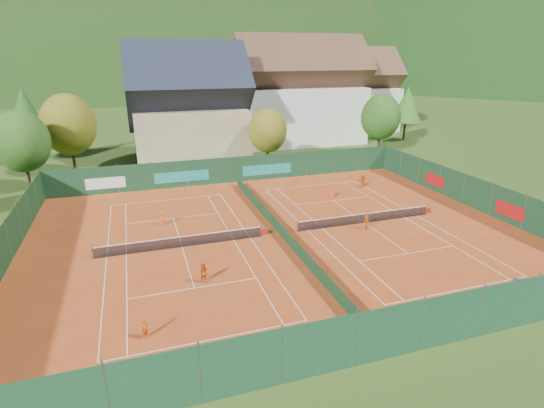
{
  "coord_description": "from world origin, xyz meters",
  "views": [
    {
      "loc": [
        -10.7,
        -30.48,
        14.14
      ],
      "look_at": [
        0.0,
        2.0,
        2.0
      ],
      "focal_mm": 28.0,
      "sensor_mm": 36.0,
      "label": 1
    }
  ],
  "objects_px": {
    "hotel_block_a": "(300,97)",
    "hotel_block_b": "(352,95)",
    "chalet": "(189,111)",
    "player_right_far_a": "(332,192)",
    "player_left_far": "(161,218)",
    "ball_hopper": "(517,281)",
    "player_left_near": "(145,329)",
    "player_left_mid": "(203,273)",
    "player_right_far_b": "(362,181)",
    "player_right_near": "(366,221)"
  },
  "relations": [
    {
      "from": "player_right_far_a",
      "to": "chalet",
      "type": "bearing_deg",
      "value": -72.35
    },
    {
      "from": "player_left_far",
      "to": "player_right_far_a",
      "type": "bearing_deg",
      "value": -179.49
    },
    {
      "from": "player_left_near",
      "to": "player_left_mid",
      "type": "bearing_deg",
      "value": 6.81
    },
    {
      "from": "hotel_block_a",
      "to": "hotel_block_b",
      "type": "xyz_separation_m",
      "value": [
        14.0,
        8.0,
        -0.76
      ]
    },
    {
      "from": "player_left_mid",
      "to": "player_left_far",
      "type": "bearing_deg",
      "value": 132.23
    },
    {
      "from": "player_left_near",
      "to": "player_right_far_b",
      "type": "bearing_deg",
      "value": -4.03
    },
    {
      "from": "hotel_block_b",
      "to": "player_left_near",
      "type": "xyz_separation_m",
      "value": [
        -41.18,
        -54.7,
        -6.02
      ]
    },
    {
      "from": "chalet",
      "to": "player_right_far_b",
      "type": "distance_m",
      "value": 26.67
    },
    {
      "from": "hotel_block_a",
      "to": "player_right_far_b",
      "type": "relative_size",
      "value": 14.99
    },
    {
      "from": "player_left_mid",
      "to": "hotel_block_a",
      "type": "bearing_deg",
      "value": 93.66
    },
    {
      "from": "chalet",
      "to": "player_left_mid",
      "type": "distance_m",
      "value": 36.69
    },
    {
      "from": "hotel_block_a",
      "to": "player_right_far_b",
      "type": "xyz_separation_m",
      "value": [
        -2.81,
        -26.36,
        -6.66
      ]
    },
    {
      "from": "chalet",
      "to": "player_right_far_a",
      "type": "bearing_deg",
      "value": -63.68
    },
    {
      "from": "player_left_mid",
      "to": "player_left_near",
      "type": "bearing_deg",
      "value": -96.62
    },
    {
      "from": "hotel_block_b",
      "to": "player_right_far_a",
      "type": "height_order",
      "value": "hotel_block_b"
    },
    {
      "from": "player_left_far",
      "to": "ball_hopper",
      "type": "bearing_deg",
      "value": 132.51
    },
    {
      "from": "chalet",
      "to": "player_right_far_b",
      "type": "bearing_deg",
      "value": -51.51
    },
    {
      "from": "hotel_block_b",
      "to": "player_left_far",
      "type": "height_order",
      "value": "hotel_block_b"
    },
    {
      "from": "ball_hopper",
      "to": "player_left_mid",
      "type": "xyz_separation_m",
      "value": [
        -18.77,
        6.91,
        0.16
      ]
    },
    {
      "from": "player_left_near",
      "to": "player_right_far_a",
      "type": "relative_size",
      "value": 0.93
    },
    {
      "from": "player_left_near",
      "to": "player_left_mid",
      "type": "height_order",
      "value": "player_left_mid"
    },
    {
      "from": "chalet",
      "to": "hotel_block_b",
      "type": "height_order",
      "value": "chalet"
    },
    {
      "from": "chalet",
      "to": "hotel_block_b",
      "type": "relative_size",
      "value": 0.94
    },
    {
      "from": "ball_hopper",
      "to": "player_right_far_b",
      "type": "relative_size",
      "value": 0.56
    },
    {
      "from": "hotel_block_a",
      "to": "player_right_far_b",
      "type": "height_order",
      "value": "hotel_block_a"
    },
    {
      "from": "hotel_block_b",
      "to": "player_right_far_a",
      "type": "bearing_deg",
      "value": -120.56
    },
    {
      "from": "hotel_block_b",
      "to": "player_right_far_a",
      "type": "relative_size",
      "value": 13.52
    },
    {
      "from": "chalet",
      "to": "player_right_near",
      "type": "distance_m",
      "value": 33.49
    },
    {
      "from": "player_left_mid",
      "to": "player_left_far",
      "type": "height_order",
      "value": "player_left_mid"
    },
    {
      "from": "hotel_block_a",
      "to": "player_right_far_a",
      "type": "distance_m",
      "value": 30.57
    },
    {
      "from": "hotel_block_b",
      "to": "player_right_far_a",
      "type": "distance_m",
      "value": 43.15
    },
    {
      "from": "ball_hopper",
      "to": "player_left_near",
      "type": "height_order",
      "value": "player_left_near"
    },
    {
      "from": "hotel_block_b",
      "to": "ball_hopper",
      "type": "bearing_deg",
      "value": -108.05
    },
    {
      "from": "player_left_mid",
      "to": "player_right_far_b",
      "type": "relative_size",
      "value": 1.0
    },
    {
      "from": "hotel_block_a",
      "to": "player_right_near",
      "type": "distance_m",
      "value": 38.86
    },
    {
      "from": "player_left_near",
      "to": "chalet",
      "type": "bearing_deg",
      "value": 34.76
    },
    {
      "from": "player_right_far_b",
      "to": "hotel_block_b",
      "type": "bearing_deg",
      "value": -120.27
    },
    {
      "from": "chalet",
      "to": "hotel_block_a",
      "type": "height_order",
      "value": "hotel_block_a"
    },
    {
      "from": "chalet",
      "to": "ball_hopper",
      "type": "xyz_separation_m",
      "value": [
        14.47,
        -42.86,
        -6.07
      ]
    },
    {
      "from": "player_right_near",
      "to": "player_right_far_b",
      "type": "height_order",
      "value": "player_right_near"
    },
    {
      "from": "player_left_near",
      "to": "player_right_far_a",
      "type": "height_order",
      "value": "player_right_far_a"
    },
    {
      "from": "hotel_block_b",
      "to": "player_left_far",
      "type": "bearing_deg",
      "value": -135.16
    },
    {
      "from": "hotel_block_a",
      "to": "player_left_near",
      "type": "xyz_separation_m",
      "value": [
        -27.18,
        -46.7,
        -6.79
      ]
    },
    {
      "from": "player_left_mid",
      "to": "player_right_far_b",
      "type": "xyz_separation_m",
      "value": [
        20.49,
        15.59,
        0.0
      ]
    },
    {
      "from": "player_left_mid",
      "to": "player_right_far_a",
      "type": "distance_m",
      "value": 20.39
    },
    {
      "from": "chalet",
      "to": "ball_hopper",
      "type": "height_order",
      "value": "chalet"
    },
    {
      "from": "chalet",
      "to": "hotel_block_b",
      "type": "xyz_separation_m",
      "value": [
        33.0,
        14.0,
        -0.01
      ]
    },
    {
      "from": "chalet",
      "to": "player_right_far_a",
      "type": "height_order",
      "value": "chalet"
    },
    {
      "from": "hotel_block_a",
      "to": "player_right_far_b",
      "type": "distance_m",
      "value": 27.34
    },
    {
      "from": "ball_hopper",
      "to": "player_left_mid",
      "type": "bearing_deg",
      "value": 159.8
    }
  ]
}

